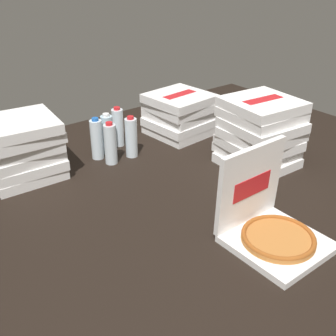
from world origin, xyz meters
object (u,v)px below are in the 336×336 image
at_px(open_pizza_box, 269,224).
at_px(water_bottle_0, 131,137).
at_px(water_bottle_4, 107,134).
at_px(pizza_stack_right_mid, 180,114).
at_px(water_bottle_3, 118,127).
at_px(water_bottle_2, 110,144).
at_px(water_bottle_1, 97,139).
at_px(pizza_stack_left_far, 260,133).
at_px(pizza_stack_right_far, 22,148).

bearing_deg(open_pizza_box, water_bottle_0, 90.20).
bearing_deg(water_bottle_4, pizza_stack_right_mid, -3.63).
height_order(water_bottle_0, water_bottle_3, same).
relative_size(water_bottle_0, water_bottle_3, 1.00).
xyz_separation_m(water_bottle_3, water_bottle_4, (-0.10, -0.05, 0.00)).
height_order(water_bottle_2, water_bottle_3, same).
bearing_deg(water_bottle_2, water_bottle_3, 47.57).
bearing_deg(water_bottle_0, water_bottle_1, 149.46).
xyz_separation_m(open_pizza_box, water_bottle_1, (-0.17, 1.07, 0.03)).
relative_size(pizza_stack_left_far, water_bottle_3, 1.68).
distance_m(water_bottle_1, water_bottle_4, 0.08).
bearing_deg(pizza_stack_left_far, water_bottle_4, 132.53).
xyz_separation_m(pizza_stack_right_far, water_bottle_4, (0.47, -0.03, -0.04)).
bearing_deg(water_bottle_1, pizza_stack_right_far, 172.32).
relative_size(open_pizza_box, pizza_stack_left_far, 0.94).
distance_m(pizza_stack_left_far, water_bottle_2, 0.80).
bearing_deg(pizza_stack_right_mid, water_bottle_4, 176.37).
bearing_deg(open_pizza_box, pizza_stack_right_far, 116.40).
bearing_deg(water_bottle_4, pizza_stack_left_far, -47.47).
relative_size(pizza_stack_right_far, pizza_stack_left_far, 1.00).
relative_size(pizza_stack_right_mid, water_bottle_3, 1.67).
xyz_separation_m(pizza_stack_right_far, water_bottle_1, (0.39, -0.05, -0.04)).
height_order(pizza_stack_right_far, water_bottle_2, pizza_stack_right_far).
xyz_separation_m(open_pizza_box, pizza_stack_left_far, (0.48, 0.48, 0.10)).
distance_m(pizza_stack_right_mid, water_bottle_1, 0.58).
distance_m(pizza_stack_right_far, water_bottle_4, 0.47).
bearing_deg(pizza_stack_right_far, water_bottle_4, -3.80).
bearing_deg(water_bottle_3, pizza_stack_right_mid, -12.10).
bearing_deg(water_bottle_3, pizza_stack_right_far, -177.80).
relative_size(open_pizza_box, water_bottle_4, 1.58).
xyz_separation_m(pizza_stack_right_far, pizza_stack_left_far, (1.04, -0.65, 0.03)).
bearing_deg(water_bottle_2, water_bottle_4, 64.72).
relative_size(water_bottle_0, water_bottle_1, 1.00).
distance_m(open_pizza_box, water_bottle_4, 1.09).
bearing_deg(pizza_stack_right_mid, water_bottle_3, 167.90).
bearing_deg(open_pizza_box, water_bottle_2, 98.40).
xyz_separation_m(water_bottle_1, water_bottle_4, (0.08, 0.02, 0.00)).
xyz_separation_m(open_pizza_box, pizza_stack_right_mid, (0.41, 1.06, 0.05)).
bearing_deg(pizza_stack_right_far, pizza_stack_right_mid, -3.72).
height_order(open_pizza_box, water_bottle_4, open_pizza_box).
relative_size(water_bottle_2, water_bottle_4, 1.00).
bearing_deg(water_bottle_2, open_pizza_box, -81.60).
bearing_deg(water_bottle_2, water_bottle_1, 102.69).
bearing_deg(water_bottle_0, pizza_stack_right_far, 164.99).
relative_size(pizza_stack_right_far, water_bottle_2, 1.68).
xyz_separation_m(pizza_stack_left_far, water_bottle_3, (-0.46, 0.67, -0.07)).
bearing_deg(water_bottle_2, pizza_stack_left_far, -38.48).
relative_size(open_pizza_box, water_bottle_1, 1.58).
bearing_deg(water_bottle_3, water_bottle_2, -132.43).
xyz_separation_m(pizza_stack_right_far, water_bottle_3, (0.57, 0.02, -0.04)).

